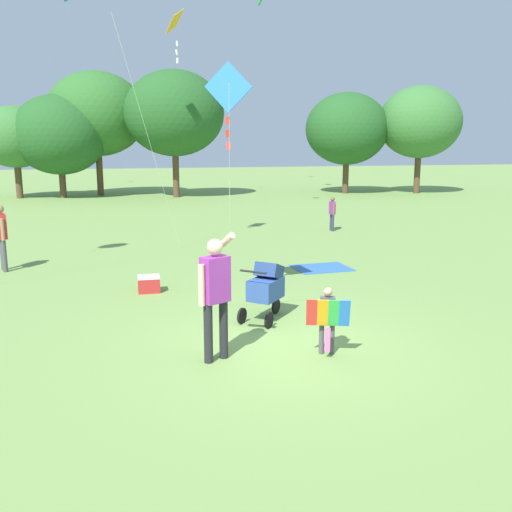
# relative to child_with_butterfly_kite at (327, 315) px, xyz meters

# --- Properties ---
(ground_plane) EXTENTS (120.00, 120.00, 0.00)m
(ground_plane) POSITION_rel_child_with_butterfly_kite_xyz_m (-0.57, 0.51, -0.61)
(ground_plane) COLOR #75994C
(treeline_distant) EXTENTS (41.05, 7.67, 6.95)m
(treeline_distant) POSITION_rel_child_with_butterfly_kite_xyz_m (-2.09, 25.22, 3.47)
(treeline_distant) COLOR brown
(treeline_distant) RESTS_ON ground
(child_with_butterfly_kite) EXTENTS (0.64, 0.44, 1.01)m
(child_with_butterfly_kite) POSITION_rel_child_with_butterfly_kite_xyz_m (0.00, 0.00, 0.00)
(child_with_butterfly_kite) COLOR #4C4C51
(child_with_butterfly_kite) RESTS_ON ground
(person_adult_flyer) EXTENTS (0.56, 0.68, 1.84)m
(person_adult_flyer) POSITION_rel_child_with_butterfly_kite_xyz_m (-1.61, 0.18, 0.46)
(person_adult_flyer) COLOR #232328
(person_adult_flyer) RESTS_ON ground
(stroller) EXTENTS (0.94, 1.01, 1.03)m
(stroller) POSITION_rel_child_with_butterfly_kite_xyz_m (-0.44, 1.82, 0.00)
(stroller) COLOR black
(stroller) RESTS_ON ground
(kite_adult_black) EXTENTS (0.84, 2.79, 4.48)m
(kite_adult_black) POSITION_rel_child_with_butterfly_kite_xyz_m (-0.91, 2.73, 3.27)
(kite_adult_black) COLOR blue
(kite_adult_black) RESTS_ON ground
(kite_green_novelty) EXTENTS (1.94, 2.06, 6.63)m
(kite_green_novelty) POSITION_rel_child_with_butterfly_kite_xyz_m (-1.23, 8.86, 5.38)
(kite_green_novelty) COLOR #F4A319
(kite_green_novelty) RESTS_ON ground
(person_red_shirt) EXTENTS (0.31, 0.49, 1.60)m
(person_red_shirt) POSITION_rel_child_with_butterfly_kite_xyz_m (-5.63, 7.00, 0.34)
(person_red_shirt) COLOR #4C4C51
(person_red_shirt) RESTS_ON ground
(person_sitting_far) EXTENTS (0.16, 0.38, 1.20)m
(person_sitting_far) POSITION_rel_child_with_butterfly_kite_xyz_m (4.34, 11.01, 0.10)
(person_sitting_far) COLOR #33384C
(person_sitting_far) RESTS_ON ground
(picnic_blanket) EXTENTS (1.41, 1.14, 0.02)m
(picnic_blanket) POSITION_rel_child_with_butterfly_kite_xyz_m (1.93, 5.45, -0.60)
(picnic_blanket) COLOR #3366B2
(picnic_blanket) RESTS_ON ground
(cooler_box) EXTENTS (0.45, 0.33, 0.35)m
(cooler_box) POSITION_rel_child_with_butterfly_kite_xyz_m (-2.34, 4.18, -0.43)
(cooler_box) COLOR red
(cooler_box) RESTS_ON ground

